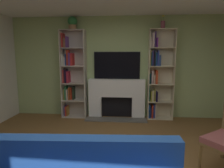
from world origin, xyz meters
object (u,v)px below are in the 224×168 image
(tv, at_px, (117,65))
(potted_plant, at_px, (72,23))
(coffee_table, at_px, (91,160))
(fireplace, at_px, (117,97))
(bookshelf_left, at_px, (72,74))
(vase_with_flowers, at_px, (163,24))
(bookshelf_right, at_px, (158,76))

(tv, xyz_separation_m, potted_plant, (-1.10, -0.12, 1.06))
(coffee_table, bearing_deg, potted_plant, 109.41)
(potted_plant, bearing_deg, coffee_table, -70.59)
(fireplace, bearing_deg, bookshelf_left, 179.89)
(vase_with_flowers, bearing_deg, potted_plant, -179.98)
(bookshelf_right, height_order, potted_plant, potted_plant)
(bookshelf_left, height_order, bookshelf_right, same)
(tv, distance_m, coffee_table, 3.01)
(fireplace, relative_size, potted_plant, 4.72)
(coffee_table, bearing_deg, vase_with_flowers, 65.32)
(fireplace, xyz_separation_m, tv, (0.00, 0.09, 0.82))
(bookshelf_left, height_order, vase_with_flowers, vase_with_flowers)
(potted_plant, height_order, vase_with_flowers, vase_with_flowers)
(bookshelf_left, bearing_deg, coffee_table, -69.53)
(bookshelf_right, bearing_deg, potted_plant, -178.66)
(vase_with_flowers, bearing_deg, coffee_table, -114.68)
(fireplace, height_order, coffee_table, fireplace)
(potted_plant, bearing_deg, vase_with_flowers, 0.02)
(fireplace, relative_size, vase_with_flowers, 4.67)
(tv, distance_m, vase_with_flowers, 1.50)
(tv, bearing_deg, fireplace, -90.00)
(vase_with_flowers, bearing_deg, tv, 173.83)
(potted_plant, distance_m, vase_with_flowers, 2.21)
(bookshelf_right, bearing_deg, vase_with_flowers, -33.27)
(bookshelf_right, bearing_deg, bookshelf_left, -179.59)
(tv, height_order, potted_plant, potted_plant)
(fireplace, distance_m, bookshelf_right, 1.18)
(tv, relative_size, coffee_table, 1.64)
(bookshelf_left, relative_size, vase_with_flowers, 6.79)
(fireplace, relative_size, bookshelf_left, 0.69)
(tv, height_order, bookshelf_right, bookshelf_right)
(bookshelf_right, height_order, vase_with_flowers, vase_with_flowers)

